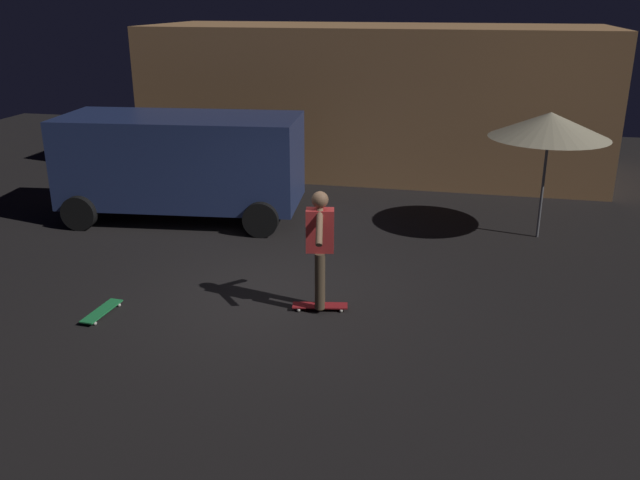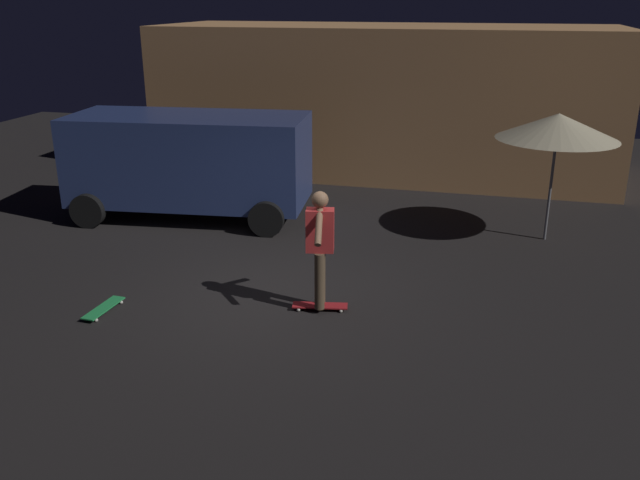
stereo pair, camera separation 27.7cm
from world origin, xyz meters
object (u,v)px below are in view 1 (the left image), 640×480
Objects in this scene: patio_umbrella at (550,125)px; skater at (320,241)px; skateboard_spare at (102,311)px; skateboard_ridden at (320,306)px; parked_van at (181,160)px.

skater is (-3.26, -3.87, -1.04)m from patio_umbrella.
skater is (2.94, 0.83, 0.98)m from skateboard_spare.
skateboard_ridden is 1.02× the size of skateboard_spare.
patio_umbrella is (6.85, 0.27, 0.91)m from parked_van.
skateboard_spare is at bearing -164.26° from skater.
parked_van is at bearing 98.33° from skateboard_spare.
skater is at bearing -130.10° from patio_umbrella.
skater is (-0.00, 0.00, 0.98)m from skateboard_ridden.
parked_van is at bearing 134.89° from skateboard_ridden.
skateboard_ridden and skateboard_spare have the same top height.
parked_van reaches higher than skateboard_spare.
skater is at bearing -45.11° from parked_van.
patio_umbrella reaches higher than skateboard_spare.
skater reaches higher than skateboard_ridden.
parked_van is 2.08× the size of patio_umbrella.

